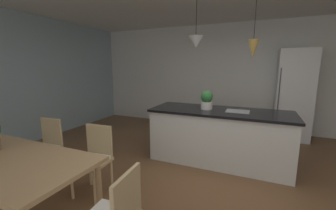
{
  "coord_description": "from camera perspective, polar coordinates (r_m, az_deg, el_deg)",
  "views": [
    {
      "loc": [
        0.43,
        -2.52,
        1.62
      ],
      "look_at": [
        -0.64,
        -0.04,
        1.13
      ],
      "focal_mm": 22.61,
      "sensor_mm": 36.0,
      "label": 1
    }
  ],
  "objects": [
    {
      "name": "ground_plane",
      "position": [
        3.03,
        12.45,
        -22.59
      ],
      "size": [
        10.0,
        8.4,
        0.04
      ],
      "primitive_type": "cube",
      "color": "brown"
    },
    {
      "name": "wall_back_kitchen",
      "position": [
        5.8,
        19.23,
        7.12
      ],
      "size": [
        10.0,
        0.12,
        2.7
      ],
      "primitive_type": "cube",
      "color": "silver",
      "rests_on": "ground_plane"
    },
    {
      "name": "window_wall_left_glazing",
      "position": [
        5.15,
        -37.5,
        5.24
      ],
      "size": [
        0.06,
        8.4,
        2.7
      ],
      "primitive_type": "cube",
      "color": "#9EB7C6",
      "rests_on": "ground_plane"
    },
    {
      "name": "dining_table",
      "position": [
        2.75,
        -38.61,
        -12.06
      ],
      "size": [
        2.0,
        0.88,
        0.74
      ],
      "color": "tan",
      "rests_on": "ground_plane"
    },
    {
      "name": "chair_far_left",
      "position": [
        3.57,
        -30.22,
        -9.77
      ],
      "size": [
        0.41,
        0.41,
        0.87
      ],
      "color": "tan",
      "rests_on": "ground_plane"
    },
    {
      "name": "chair_far_right",
      "position": [
        2.93,
        -19.39,
        -13.21
      ],
      "size": [
        0.43,
        0.43,
        0.87
      ],
      "color": "tan",
      "rests_on": "ground_plane"
    },
    {
      "name": "kitchen_island",
      "position": [
        3.74,
        13.6,
        -7.97
      ],
      "size": [
        2.29,
        0.87,
        0.91
      ],
      "color": "silver",
      "rests_on": "ground_plane"
    },
    {
      "name": "refrigerator",
      "position": [
        5.46,
        30.75,
        2.34
      ],
      "size": [
        0.71,
        0.67,
        1.99
      ],
      "color": "silver",
      "rests_on": "ground_plane"
    },
    {
      "name": "pendant_over_island_main",
      "position": [
        3.68,
        7.51,
        16.53
      ],
      "size": [
        0.24,
        0.24,
        0.78
      ],
      "color": "black"
    },
    {
      "name": "pendant_over_island_aux",
      "position": [
        3.52,
        21.98,
        13.87
      ],
      "size": [
        0.16,
        0.16,
        0.96
      ],
      "color": "black"
    },
    {
      "name": "potted_plant_on_island",
      "position": [
        3.64,
        10.38,
        1.39
      ],
      "size": [
        0.21,
        0.21,
        0.32
      ],
      "color": "beige",
      "rests_on": "kitchen_island"
    }
  ]
}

